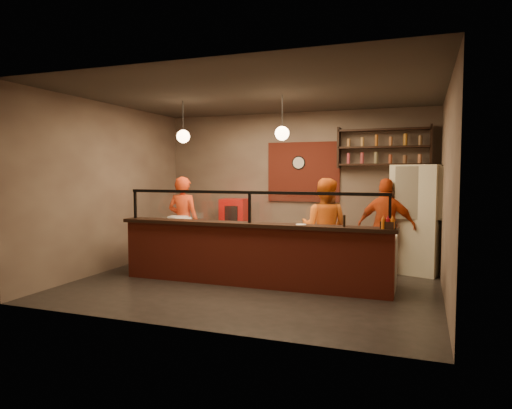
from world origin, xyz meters
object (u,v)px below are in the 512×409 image
at_px(red_cooler, 234,227).
at_px(cook_mid, 324,228).
at_px(pepper_mill, 344,221).
at_px(wall_clock, 299,163).
at_px(cook_left, 183,221).
at_px(fridge, 418,219).
at_px(condiment_caddy, 388,225).
at_px(pizza_dough, 314,231).
at_px(cook_right, 386,227).

bearing_deg(red_cooler, cook_mid, -36.57).
xyz_separation_m(cook_mid, pepper_mill, (0.54, -1.14, 0.26)).
relative_size(wall_clock, cook_left, 0.17).
bearing_deg(cook_left, fridge, -167.48).
bearing_deg(cook_left, cook_mid, -179.26).
xyz_separation_m(cook_mid, condiment_caddy, (1.18, -1.17, 0.22)).
height_order(cook_mid, condiment_caddy, cook_mid).
relative_size(cook_left, red_cooler, 1.39).
xyz_separation_m(wall_clock, cook_mid, (0.92, -1.64, -1.21)).
distance_m(wall_clock, cook_left, 2.83).
bearing_deg(pizza_dough, condiment_caddy, -22.93).
relative_size(cook_mid, pepper_mill, 9.91).
xyz_separation_m(cook_left, condiment_caddy, (4.05, -1.14, 0.21)).
bearing_deg(cook_right, condiment_caddy, 98.92).
bearing_deg(pepper_mill, pizza_dough, 139.84).
bearing_deg(fridge, condiment_caddy, -83.71).
relative_size(cook_left, cook_mid, 1.01).
height_order(fridge, red_cooler, fridge).
relative_size(condiment_caddy, pepper_mill, 1.09).
xyz_separation_m(cook_left, cook_right, (3.90, 0.60, -0.01)).
xyz_separation_m(red_cooler, condiment_caddy, (3.52, -2.50, 0.46)).
bearing_deg(pizza_dough, wall_clock, 110.84).
relative_size(pizza_dough, pepper_mill, 3.02).
xyz_separation_m(cook_mid, cook_right, (1.03, 0.58, -0.00)).
distance_m(fridge, pepper_mill, 2.34).
xyz_separation_m(cook_right, red_cooler, (-3.37, 0.75, -0.24)).
relative_size(cook_right, pizza_dough, 3.28).
distance_m(cook_right, fridge, 0.67).
height_order(cook_left, pepper_mill, cook_left).
distance_m(cook_mid, condiment_caddy, 1.68).
distance_m(wall_clock, pepper_mill, 3.27).
xyz_separation_m(cook_mid, pizza_dough, (-0.05, -0.65, 0.01)).
height_order(cook_mid, red_cooler, cook_mid).
bearing_deg(fridge, pepper_mill, -99.68).
distance_m(cook_left, cook_mid, 2.87).
relative_size(cook_left, cook_right, 1.01).
bearing_deg(condiment_caddy, pepper_mill, 177.40).
bearing_deg(wall_clock, cook_right, -28.57).
bearing_deg(pepper_mill, cook_right, 73.80).
distance_m(wall_clock, condiment_caddy, 3.64).
distance_m(pizza_dough, condiment_caddy, 1.35).
bearing_deg(cook_left, red_cooler, -111.28).
relative_size(fridge, pepper_mill, 11.26).
height_order(cook_mid, cook_right, cook_mid).
bearing_deg(fridge, red_cooler, -168.56).
bearing_deg(wall_clock, fridge, -15.46).
relative_size(wall_clock, red_cooler, 0.23).
distance_m(cook_left, fridge, 4.56).
bearing_deg(cook_mid, red_cooler, -25.29).
bearing_deg(cook_left, cook_right, -171.03).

